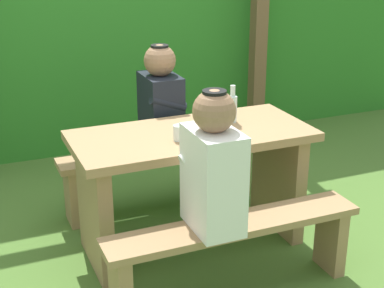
{
  "coord_description": "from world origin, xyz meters",
  "views": [
    {
      "loc": [
        -1.23,
        -2.91,
        1.86
      ],
      "look_at": [
        0.0,
        0.0,
        0.67
      ],
      "focal_mm": 54.02,
      "sensor_mm": 36.0,
      "label": 1
    }
  ],
  "objects_px": {
    "picnic_table": "(192,169)",
    "cell_phone": "(207,128)",
    "bench_far": "(160,165)",
    "person_black_coat": "(161,103)",
    "bottle_left": "(232,107)",
    "bench_near": "(234,243)",
    "person_white_shirt": "(213,166)",
    "drinking_glass": "(179,133)"
  },
  "relations": [
    {
      "from": "person_black_coat",
      "to": "bottle_left",
      "type": "relative_size",
      "value": 3.13
    },
    {
      "from": "bench_near",
      "to": "bottle_left",
      "type": "height_order",
      "value": "bottle_left"
    },
    {
      "from": "bottle_left",
      "to": "bench_near",
      "type": "bearing_deg",
      "value": -114.9
    },
    {
      "from": "person_black_coat",
      "to": "cell_phone",
      "type": "relative_size",
      "value": 5.14
    },
    {
      "from": "person_white_shirt",
      "to": "person_black_coat",
      "type": "height_order",
      "value": "same"
    },
    {
      "from": "person_white_shirt",
      "to": "drinking_glass",
      "type": "xyz_separation_m",
      "value": [
        0.0,
        0.46,
        0.02
      ]
    },
    {
      "from": "cell_phone",
      "to": "drinking_glass",
      "type": "bearing_deg",
      "value": 176.29
    },
    {
      "from": "picnic_table",
      "to": "person_black_coat",
      "type": "height_order",
      "value": "person_black_coat"
    },
    {
      "from": "bench_far",
      "to": "cell_phone",
      "type": "distance_m",
      "value": 0.71
    },
    {
      "from": "bottle_left",
      "to": "person_white_shirt",
      "type": "bearing_deg",
      "value": -123.61
    },
    {
      "from": "picnic_table",
      "to": "person_white_shirt",
      "type": "xyz_separation_m",
      "value": [
        -0.13,
        -0.56,
        0.26
      ]
    },
    {
      "from": "picnic_table",
      "to": "bench_near",
      "type": "relative_size",
      "value": 1.0
    },
    {
      "from": "bench_far",
      "to": "person_white_shirt",
      "type": "height_order",
      "value": "person_white_shirt"
    },
    {
      "from": "drinking_glass",
      "to": "cell_phone",
      "type": "bearing_deg",
      "value": 26.97
    },
    {
      "from": "person_black_coat",
      "to": "cell_phone",
      "type": "distance_m",
      "value": 0.56
    },
    {
      "from": "person_white_shirt",
      "to": "person_black_coat",
      "type": "relative_size",
      "value": 1.0
    },
    {
      "from": "person_white_shirt",
      "to": "bottle_left",
      "type": "height_order",
      "value": "person_white_shirt"
    },
    {
      "from": "bench_near",
      "to": "cell_phone",
      "type": "height_order",
      "value": "cell_phone"
    },
    {
      "from": "bench_near",
      "to": "cell_phone",
      "type": "xyz_separation_m",
      "value": [
        0.1,
        0.57,
        0.44
      ]
    },
    {
      "from": "person_black_coat",
      "to": "drinking_glass",
      "type": "relative_size",
      "value": 8.23
    },
    {
      "from": "person_black_coat",
      "to": "bottle_left",
      "type": "bearing_deg",
      "value": -60.0
    },
    {
      "from": "person_black_coat",
      "to": "cell_phone",
      "type": "height_order",
      "value": "person_black_coat"
    },
    {
      "from": "person_black_coat",
      "to": "cell_phone",
      "type": "xyz_separation_m",
      "value": [
        0.09,
        -0.55,
        -0.02
      ]
    },
    {
      "from": "person_white_shirt",
      "to": "cell_phone",
      "type": "relative_size",
      "value": 5.14
    },
    {
      "from": "picnic_table",
      "to": "cell_phone",
      "type": "relative_size",
      "value": 10.0
    },
    {
      "from": "drinking_glass",
      "to": "bottle_left",
      "type": "relative_size",
      "value": 0.38
    },
    {
      "from": "bench_far",
      "to": "person_black_coat",
      "type": "height_order",
      "value": "person_black_coat"
    },
    {
      "from": "picnic_table",
      "to": "person_white_shirt",
      "type": "bearing_deg",
      "value": -102.57
    },
    {
      "from": "cell_phone",
      "to": "bench_far",
      "type": "bearing_deg",
      "value": 69.25
    },
    {
      "from": "person_white_shirt",
      "to": "bottle_left",
      "type": "bearing_deg",
      "value": 56.39
    },
    {
      "from": "person_white_shirt",
      "to": "bottle_left",
      "type": "distance_m",
      "value": 0.76
    },
    {
      "from": "person_white_shirt",
      "to": "cell_phone",
      "type": "distance_m",
      "value": 0.61
    },
    {
      "from": "bench_far",
      "to": "bottle_left",
      "type": "relative_size",
      "value": 6.08
    },
    {
      "from": "person_black_coat",
      "to": "bench_far",
      "type": "bearing_deg",
      "value": 164.57
    },
    {
      "from": "person_white_shirt",
      "to": "bottle_left",
      "type": "xyz_separation_m",
      "value": [
        0.42,
        0.63,
        0.07
      ]
    },
    {
      "from": "picnic_table",
      "to": "drinking_glass",
      "type": "relative_size",
      "value": 16.0
    },
    {
      "from": "person_black_coat",
      "to": "bench_near",
      "type": "bearing_deg",
      "value": -90.61
    },
    {
      "from": "bench_near",
      "to": "person_white_shirt",
      "type": "bearing_deg",
      "value": 178.48
    },
    {
      "from": "picnic_table",
      "to": "bottle_left",
      "type": "height_order",
      "value": "bottle_left"
    },
    {
      "from": "person_black_coat",
      "to": "bottle_left",
      "type": "xyz_separation_m",
      "value": [
        0.28,
        -0.49,
        0.07
      ]
    },
    {
      "from": "picnic_table",
      "to": "bench_near",
      "type": "height_order",
      "value": "picnic_table"
    },
    {
      "from": "bench_near",
      "to": "drinking_glass",
      "type": "height_order",
      "value": "drinking_glass"
    }
  ]
}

